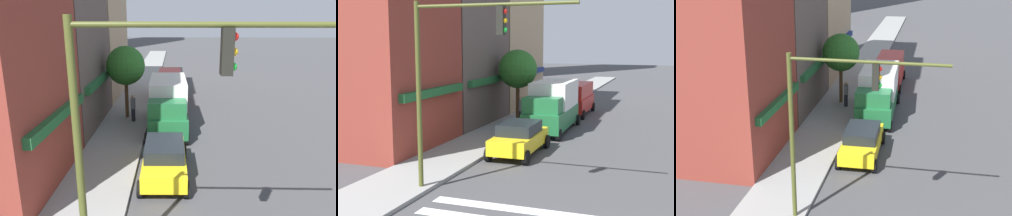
% 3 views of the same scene
% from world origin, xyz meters
% --- Properties ---
extents(traffic_signal, '(0.32, 5.88, 6.90)m').
position_xyz_m(traffic_signal, '(4.27, 5.06, 4.75)').
color(traffic_signal, '#474C1E').
rests_on(traffic_signal, ground_plane).
extents(sedan_yellow, '(4.43, 2.02, 1.59)m').
position_xyz_m(sedan_yellow, '(10.74, 4.70, 0.84)').
color(sedan_yellow, yellow).
rests_on(sedan_yellow, ground_plane).
extents(box_truck_green, '(6.26, 2.42, 3.04)m').
position_xyz_m(box_truck_green, '(17.10, 4.70, 1.59)').
color(box_truck_green, '#1E6638').
rests_on(box_truck_green, ground_plane).
extents(van_red, '(5.01, 2.22, 2.34)m').
position_xyz_m(van_red, '(24.03, 4.70, 1.29)').
color(van_red, '#B21E19').
rests_on(van_red, ground_plane).
extents(pedestrian_grey_coat, '(0.32, 0.32, 1.77)m').
position_xyz_m(pedestrian_grey_coat, '(17.93, 6.98, 1.07)').
color(pedestrian_grey_coat, '#23232D').
rests_on(pedestrian_grey_coat, sidewalk_left).
extents(street_tree, '(2.55, 2.55, 4.79)m').
position_xyz_m(street_tree, '(18.79, 7.50, 3.64)').
color(street_tree, brown).
rests_on(street_tree, sidewalk_left).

